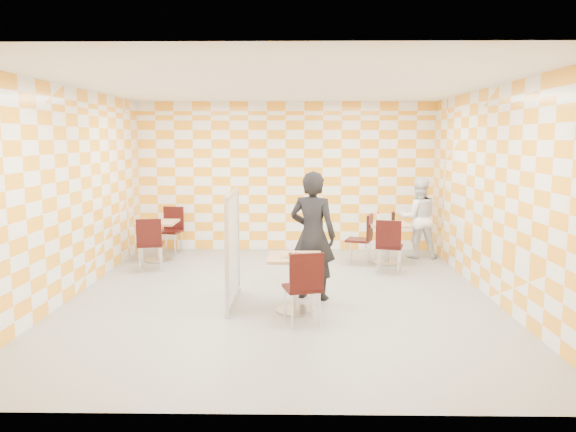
% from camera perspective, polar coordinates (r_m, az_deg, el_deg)
% --- Properties ---
extents(room_shell, '(7.00, 7.00, 7.00)m').
position_cam_1_polar(room_shell, '(8.46, -0.64, 2.67)').
color(room_shell, gray).
rests_on(room_shell, ground).
extents(main_table, '(0.70, 0.70, 0.75)m').
position_cam_1_polar(main_table, '(7.38, 0.69, -5.91)').
color(main_table, tan).
rests_on(main_table, ground).
extents(second_table, '(0.70, 0.70, 0.75)m').
position_cam_1_polar(second_table, '(10.34, 10.07, -2.03)').
color(second_table, tan).
rests_on(second_table, ground).
extents(empty_table, '(0.70, 0.70, 0.75)m').
position_cam_1_polar(empty_table, '(10.67, -13.09, -1.81)').
color(empty_table, tan).
rests_on(empty_table, ground).
extents(chair_main_front, '(0.51, 0.52, 0.92)m').
position_cam_1_polar(chair_main_front, '(6.82, 1.66, -6.78)').
color(chair_main_front, black).
rests_on(chair_main_front, ground).
extents(chair_second_front, '(0.52, 0.53, 0.92)m').
position_cam_1_polar(chair_second_front, '(9.58, 10.22, -2.61)').
color(chair_second_front, black).
rests_on(chair_second_front, ground).
extents(chair_second_side, '(0.54, 0.53, 0.92)m').
position_cam_1_polar(chair_second_side, '(10.17, 7.70, -1.94)').
color(chair_second_side, black).
rests_on(chair_second_side, ground).
extents(chair_empty_near, '(0.48, 0.49, 0.92)m').
position_cam_1_polar(chair_empty_near, '(9.89, -13.86, -2.39)').
color(chair_empty_near, black).
rests_on(chair_empty_near, ground).
extents(chair_empty_far, '(0.49, 0.50, 0.92)m').
position_cam_1_polar(chair_empty_far, '(11.35, -11.73, -1.02)').
color(chair_empty_far, black).
rests_on(chair_empty_far, ground).
extents(partition, '(0.08, 1.38, 1.55)m').
position_cam_1_polar(partition, '(7.72, -5.64, -3.20)').
color(partition, white).
rests_on(partition, ground).
extents(man_dark, '(0.77, 0.63, 1.82)m').
position_cam_1_polar(man_dark, '(7.92, 2.53, -2.00)').
color(man_dark, black).
rests_on(man_dark, ground).
extents(man_white, '(0.75, 0.59, 1.54)m').
position_cam_1_polar(man_white, '(10.96, 13.13, -0.18)').
color(man_white, white).
rests_on(man_white, ground).
extents(pizza_on_foil, '(0.40, 0.40, 0.04)m').
position_cam_1_polar(pizza_on_foil, '(7.31, 0.69, -3.97)').
color(pizza_on_foil, silver).
rests_on(pizza_on_foil, main_table).
extents(sport_bottle, '(0.06, 0.06, 0.20)m').
position_cam_1_polar(sport_bottle, '(10.34, 9.13, -0.17)').
color(sport_bottle, white).
rests_on(sport_bottle, second_table).
extents(soda_bottle, '(0.07, 0.07, 0.23)m').
position_cam_1_polar(soda_bottle, '(10.32, 10.65, -0.14)').
color(soda_bottle, black).
rests_on(soda_bottle, second_table).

